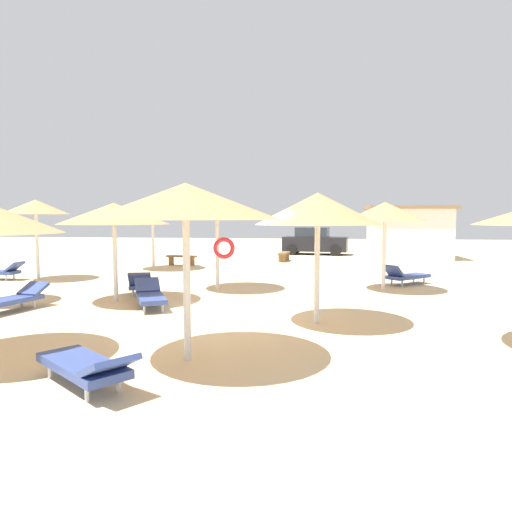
% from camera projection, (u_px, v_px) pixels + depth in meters
% --- Properties ---
extents(ground_plane, '(80.00, 80.00, 0.00)m').
position_uv_depth(ground_plane, '(240.00, 318.00, 10.51)').
color(ground_plane, beige).
extents(parasol_0, '(2.56, 2.56, 2.83)m').
position_uv_depth(parasol_0, '(385.00, 212.00, 14.33)').
color(parasol_0, silver).
rests_on(parasol_0, ground).
extents(parasol_2, '(2.39, 2.39, 3.00)m').
position_uv_depth(parasol_2, '(36.00, 207.00, 16.81)').
color(parasol_2, silver).
rests_on(parasol_2, ground).
extents(parasol_3, '(3.01, 3.01, 2.73)m').
position_uv_depth(parasol_3, '(114.00, 214.00, 12.37)').
color(parasol_3, silver).
rests_on(parasol_3, ground).
extents(parasol_6, '(2.64, 2.64, 3.04)m').
position_uv_depth(parasol_6, '(217.00, 207.00, 14.49)').
color(parasol_6, silver).
rests_on(parasol_6, ground).
extents(parasol_7, '(3.06, 3.06, 2.89)m').
position_uv_depth(parasol_7, '(186.00, 202.00, 7.22)').
color(parasol_7, silver).
rests_on(parasol_7, ground).
extents(parasol_8, '(2.74, 2.74, 2.87)m').
position_uv_depth(parasol_8, '(318.00, 209.00, 9.80)').
color(parasol_8, silver).
rests_on(parasol_8, ground).
extents(parasol_9, '(2.90, 2.90, 2.99)m').
position_uv_depth(parasol_9, '(152.00, 210.00, 20.40)').
color(parasol_9, silver).
rests_on(parasol_9, ground).
extents(lounger_0, '(1.83, 1.73, 0.74)m').
position_uv_depth(lounger_0, '(406.00, 276.00, 15.72)').
color(lounger_0, '#33478C').
rests_on(lounger_0, ground).
extents(lounger_3, '(1.42, 1.99, 0.68)m').
position_uv_depth(lounger_3, '(150.00, 295.00, 11.77)').
color(lounger_3, '#33478C').
rests_on(lounger_3, ground).
extents(lounger_4, '(1.05, 2.01, 0.63)m').
position_uv_depth(lounger_4, '(12.00, 299.00, 11.29)').
color(lounger_4, '#33478C').
rests_on(lounger_4, ground).
extents(lounger_6, '(1.12, 1.98, 0.76)m').
position_uv_depth(lounger_6, '(142.00, 283.00, 13.87)').
color(lounger_6, '#33478C').
rests_on(lounger_6, ground).
extents(lounger_7, '(1.91, 1.67, 0.61)m').
position_uv_depth(lounger_7, '(87.00, 365.00, 6.21)').
color(lounger_7, '#33478C').
rests_on(lounger_7, ground).
extents(bench_0, '(1.54, 0.58, 0.49)m').
position_uv_depth(bench_0, '(182.00, 258.00, 22.11)').
color(bench_0, brown).
rests_on(bench_0, ground).
extents(bench_1, '(0.58, 1.54, 0.49)m').
position_uv_depth(bench_1, '(284.00, 255.00, 24.19)').
color(bench_1, brown).
rests_on(bench_1, ground).
extents(parked_car, '(4.19, 2.42, 1.72)m').
position_uv_depth(parked_car, '(315.00, 241.00, 28.69)').
color(parked_car, black).
rests_on(parked_car, ground).
extents(beach_cabana, '(4.70, 3.43, 2.99)m').
position_uv_depth(beach_cabana, '(408.00, 232.00, 25.80)').
color(beach_cabana, white).
rests_on(beach_cabana, ground).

